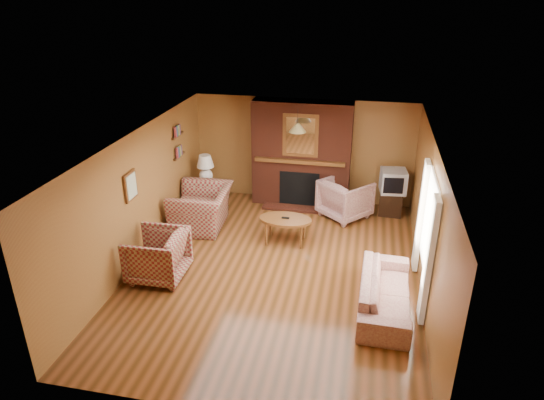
% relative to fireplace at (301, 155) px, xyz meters
% --- Properties ---
extents(floor, '(6.50, 6.50, 0.00)m').
position_rel_fireplace_xyz_m(floor, '(0.00, -2.98, -1.18)').
color(floor, '#46280F').
rests_on(floor, ground).
extents(ceiling, '(6.50, 6.50, 0.00)m').
position_rel_fireplace_xyz_m(ceiling, '(0.00, -2.98, 1.22)').
color(ceiling, white).
rests_on(ceiling, wall_back).
extents(wall_back, '(6.50, 0.00, 6.50)m').
position_rel_fireplace_xyz_m(wall_back, '(0.00, 0.27, 0.02)').
color(wall_back, olive).
rests_on(wall_back, floor).
extents(wall_front, '(6.50, 0.00, 6.50)m').
position_rel_fireplace_xyz_m(wall_front, '(0.00, -6.23, 0.02)').
color(wall_front, olive).
rests_on(wall_front, floor).
extents(wall_left, '(0.00, 6.50, 6.50)m').
position_rel_fireplace_xyz_m(wall_left, '(-2.50, -2.98, 0.02)').
color(wall_left, olive).
rests_on(wall_left, floor).
extents(wall_right, '(0.00, 6.50, 6.50)m').
position_rel_fireplace_xyz_m(wall_right, '(2.50, -2.98, 0.02)').
color(wall_right, olive).
rests_on(wall_right, floor).
extents(fireplace, '(2.20, 0.82, 2.40)m').
position_rel_fireplace_xyz_m(fireplace, '(0.00, 0.00, 0.00)').
color(fireplace, '#531F12').
rests_on(fireplace, floor).
extents(window_right, '(0.10, 1.85, 2.00)m').
position_rel_fireplace_xyz_m(window_right, '(2.45, -3.18, -0.06)').
color(window_right, beige).
rests_on(window_right, wall_right).
extents(bookshelf, '(0.09, 0.55, 0.71)m').
position_rel_fireplace_xyz_m(bookshelf, '(-2.44, -1.08, 0.48)').
color(bookshelf, brown).
rests_on(bookshelf, wall_left).
extents(botanical_print, '(0.05, 0.40, 0.50)m').
position_rel_fireplace_xyz_m(botanical_print, '(-2.47, -3.28, 0.37)').
color(botanical_print, brown).
rests_on(botanical_print, wall_left).
extents(pendant_light, '(0.36, 0.36, 0.48)m').
position_rel_fireplace_xyz_m(pendant_light, '(0.00, -0.68, 0.82)').
color(pendant_light, black).
rests_on(pendant_light, ceiling).
extents(plaid_loveseat, '(1.22, 1.38, 0.85)m').
position_rel_fireplace_xyz_m(plaid_loveseat, '(-1.85, -1.60, -0.76)').
color(plaid_loveseat, maroon).
rests_on(plaid_loveseat, floor).
extents(plaid_armchair, '(0.96, 0.93, 0.86)m').
position_rel_fireplace_xyz_m(plaid_armchair, '(-1.95, -3.61, -0.75)').
color(plaid_armchair, maroon).
rests_on(plaid_armchair, floor).
extents(floral_sofa, '(0.82, 1.99, 0.57)m').
position_rel_fireplace_xyz_m(floral_sofa, '(1.90, -3.72, -0.89)').
color(floral_sofa, '#BEA993').
rests_on(floral_sofa, floor).
extents(floral_armchair, '(1.31, 1.31, 0.86)m').
position_rel_fireplace_xyz_m(floral_armchair, '(1.06, -0.52, -0.75)').
color(floral_armchair, '#BEA993').
rests_on(floral_armchair, floor).
extents(coffee_table, '(1.03, 0.64, 0.54)m').
position_rel_fireplace_xyz_m(coffee_table, '(-0.01, -1.92, -0.72)').
color(coffee_table, brown).
rests_on(coffee_table, floor).
extents(side_table, '(0.44, 0.44, 0.57)m').
position_rel_fireplace_xyz_m(side_table, '(-2.10, -0.53, -0.90)').
color(side_table, brown).
rests_on(side_table, floor).
extents(table_lamp, '(0.39, 0.39, 0.64)m').
position_rel_fireplace_xyz_m(table_lamp, '(-2.10, -0.53, -0.26)').
color(table_lamp, white).
rests_on(table_lamp, side_table).
extents(tv_stand, '(0.52, 0.48, 0.54)m').
position_rel_fireplace_xyz_m(tv_stand, '(2.05, -0.18, -0.91)').
color(tv_stand, black).
rests_on(tv_stand, floor).
extents(crt_tv, '(0.59, 0.59, 0.50)m').
position_rel_fireplace_xyz_m(crt_tv, '(2.05, -0.19, -0.40)').
color(crt_tv, '#AEB1B6').
rests_on(crt_tv, tv_stand).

